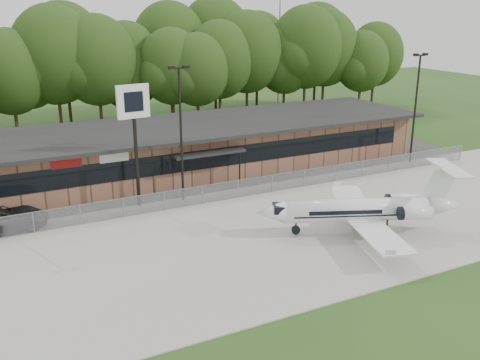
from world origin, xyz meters
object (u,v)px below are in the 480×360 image
terminal (205,145)px  suv (0,220)px  business_jet (364,210)px  pole_sign (134,115)px

terminal → suv: 19.55m
business_jet → pole_sign: bearing=157.8°
business_jet → terminal: bearing=122.3°
terminal → business_jet: 18.91m
business_jet → suv: 23.92m
terminal → suv: size_ratio=6.72×
business_jet → pole_sign: size_ratio=1.46×
terminal → suv: terminal is taller
terminal → business_jet: (3.30, -18.61, -0.55)m
business_jet → suv: size_ratio=2.16×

